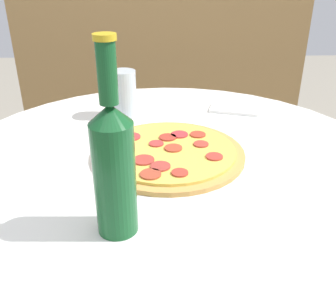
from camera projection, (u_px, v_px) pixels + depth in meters
The scene contains 6 objects.
table at pixel (169, 227), 0.89m from camera, with size 0.98×0.98×0.69m.
fence_panel at pixel (161, 7), 1.57m from camera, with size 1.28×0.04×1.78m.
pizza at pixel (168, 152), 0.80m from camera, with size 0.33×0.33×0.02m.
beer_bottle at pixel (114, 165), 0.53m from camera, with size 0.06×0.06×0.30m.
drinking_glass at pixel (123, 94), 0.99m from camera, with size 0.07×0.07×0.12m.
napkin at pixel (234, 109), 1.05m from camera, with size 0.15×0.11×0.01m.
Camera 1 is at (-0.02, -0.71, 1.06)m, focal length 40.00 mm.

